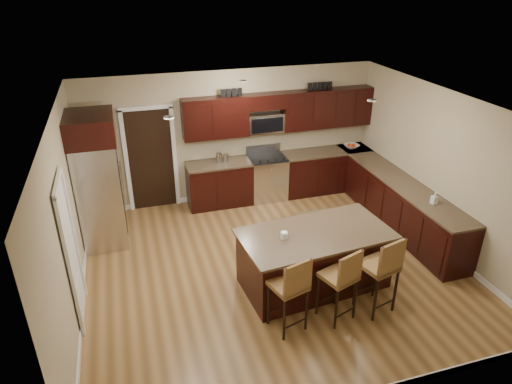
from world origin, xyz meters
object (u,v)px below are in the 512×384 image
object	(u,v)px
stool_mid	(342,277)
range	(267,177)
island	(314,260)
stool_right	(382,267)
stool_left	(291,287)
refrigerator	(98,180)

from	to	relation	value
stool_mid	range	bearing A→B (deg)	67.92
island	stool_right	bearing A→B (deg)	-58.42
stool_mid	stool_right	xyz separation A→B (m)	(0.60, -0.01, 0.05)
stool_mid	stool_left	bearing A→B (deg)	161.14
range	island	xyz separation A→B (m)	(-0.24, -3.06, -0.04)
stool_mid	island	bearing A→B (deg)	72.94
stool_mid	stool_right	distance (m)	0.61
range	stool_right	world-z (taller)	stool_right
refrigerator	stool_left	bearing A→B (deg)	-52.83
stool_left	stool_right	distance (m)	1.34
island	stool_left	size ratio (longest dim) A/B	2.03
island	stool_right	xyz separation A→B (m)	(0.63, -0.85, 0.33)
range	refrigerator	size ratio (longest dim) A/B	0.47
range	stool_mid	bearing A→B (deg)	-93.07
stool_mid	refrigerator	size ratio (longest dim) A/B	0.48
stool_left	stool_right	bearing A→B (deg)	-16.54
island	refrigerator	distance (m)	3.89
stool_left	stool_mid	xyz separation A→B (m)	(0.73, 0.00, -0.01)
island	stool_right	size ratio (longest dim) A/B	1.92
island	stool_right	distance (m)	1.11
range	stool_left	world-z (taller)	stool_left
stool_left	stool_mid	world-z (taller)	stool_left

